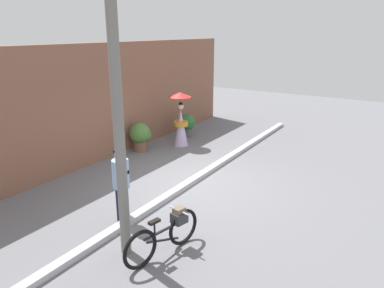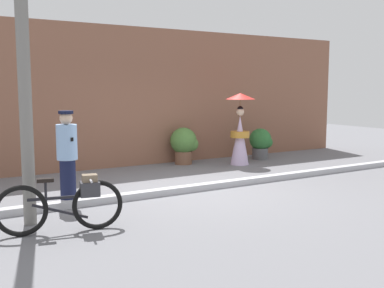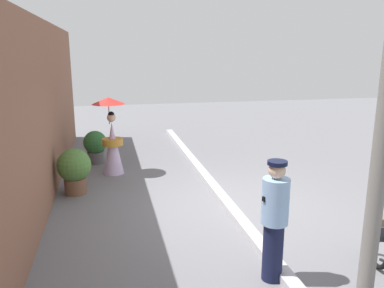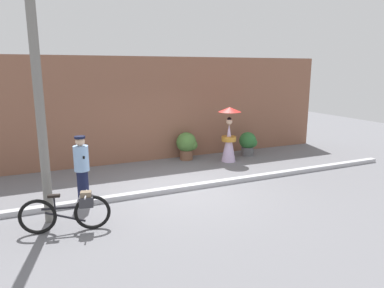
% 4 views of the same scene
% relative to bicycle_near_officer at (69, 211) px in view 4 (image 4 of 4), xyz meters
% --- Properties ---
extents(ground_plane, '(30.00, 30.00, 0.00)m').
position_rel_bicycle_near_officer_xyz_m(ground_plane, '(2.86, 1.27, -0.41)').
color(ground_plane, slate).
extents(building_wall, '(14.00, 0.40, 3.48)m').
position_rel_bicycle_near_officer_xyz_m(building_wall, '(2.86, 4.72, 1.33)').
color(building_wall, brown).
rests_on(building_wall, ground_plane).
extents(sidewalk_curb, '(14.00, 0.20, 0.12)m').
position_rel_bicycle_near_officer_xyz_m(sidewalk_curb, '(2.86, 1.27, -0.35)').
color(sidewalk_curb, '#B2B2B7').
rests_on(sidewalk_curb, ground_plane).
extents(bicycle_near_officer, '(1.67, 0.53, 0.78)m').
position_rel_bicycle_near_officer_xyz_m(bicycle_near_officer, '(0.00, 0.00, 0.00)').
color(bicycle_near_officer, black).
rests_on(bicycle_near_officer, ground_plane).
extents(person_officer, '(0.34, 0.38, 1.59)m').
position_rel_bicycle_near_officer_xyz_m(person_officer, '(0.43, 1.42, 0.44)').
color(person_officer, '#141938').
rests_on(person_officer, ground_plane).
extents(person_with_parasol, '(0.77, 0.77, 1.84)m').
position_rel_bicycle_near_officer_xyz_m(person_with_parasol, '(5.43, 3.33, 0.50)').
color(person_with_parasol, silver).
rests_on(person_with_parasol, ground_plane).
extents(potted_plant_by_door, '(0.62, 0.61, 0.86)m').
position_rel_bicycle_near_officer_xyz_m(potted_plant_by_door, '(6.48, 3.75, 0.06)').
color(potted_plant_by_door, '#59595B').
rests_on(potted_plant_by_door, ground_plane).
extents(potted_plant_small, '(0.71, 0.69, 0.95)m').
position_rel_bicycle_near_officer_xyz_m(potted_plant_small, '(4.23, 4.11, 0.12)').
color(potted_plant_small, brown).
rests_on(potted_plant_small, ground_plane).
extents(utility_pole, '(0.18, 0.18, 4.80)m').
position_rel_bicycle_near_officer_xyz_m(utility_pole, '(-0.35, 0.64, 1.99)').
color(utility_pole, slate).
rests_on(utility_pole, ground_plane).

